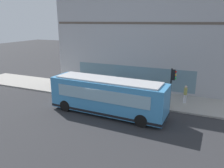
% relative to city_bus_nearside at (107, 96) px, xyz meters
% --- Properties ---
extents(ground, '(120.00, 120.00, 0.00)m').
position_rel_city_bus_nearside_xyz_m(ground, '(-0.06, 0.20, -1.55)').
color(ground, '#2D2D30').
extents(sidewalk_curb, '(4.71, 40.00, 0.15)m').
position_rel_city_bus_nearside_xyz_m(sidewalk_curb, '(4.90, 0.20, -1.48)').
color(sidewalk_curb, '#9E9991').
rests_on(sidewalk_curb, ground).
extents(building_corner, '(6.12, 19.62, 13.61)m').
position_rel_city_bus_nearside_xyz_m(building_corner, '(10.29, 0.20, 5.24)').
color(building_corner, '#A8A8AD').
rests_on(building_corner, ground).
extents(city_bus_nearside, '(2.97, 10.14, 3.07)m').
position_rel_city_bus_nearside_xyz_m(city_bus_nearside, '(0.00, 0.00, 0.00)').
color(city_bus_nearside, '#3F8CC6').
rests_on(city_bus_nearside, ground).
extents(traffic_light_near_corner, '(0.32, 0.49, 3.63)m').
position_rel_city_bus_nearside_xyz_m(traffic_light_near_corner, '(3.00, -4.87, 1.13)').
color(traffic_light_near_corner, black).
rests_on(traffic_light_near_corner, sidewalk_curb).
extents(fire_hydrant, '(0.35, 0.35, 0.74)m').
position_rel_city_bus_nearside_xyz_m(fire_hydrant, '(3.20, -3.03, -1.04)').
color(fire_hydrant, yellow).
rests_on(fire_hydrant, sidewalk_curb).
extents(pedestrian_by_light_pole, '(0.32, 0.32, 1.67)m').
position_rel_city_bus_nearside_xyz_m(pedestrian_by_light_pole, '(5.31, 0.36, -0.44)').
color(pedestrian_by_light_pole, gold).
rests_on(pedestrian_by_light_pole, sidewalk_curb).
extents(pedestrian_near_hydrant, '(0.32, 0.32, 1.71)m').
position_rel_city_bus_nearside_xyz_m(pedestrian_near_hydrant, '(3.13, -1.21, -0.42)').
color(pedestrian_near_hydrant, silver).
rests_on(pedestrian_near_hydrant, sidewalk_curb).
extents(pedestrian_walking_along_curb, '(0.32, 0.32, 1.72)m').
position_rel_city_bus_nearside_xyz_m(pedestrian_walking_along_curb, '(4.86, -5.90, -0.41)').
color(pedestrian_walking_along_curb, silver).
rests_on(pedestrian_walking_along_curb, sidewalk_curb).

